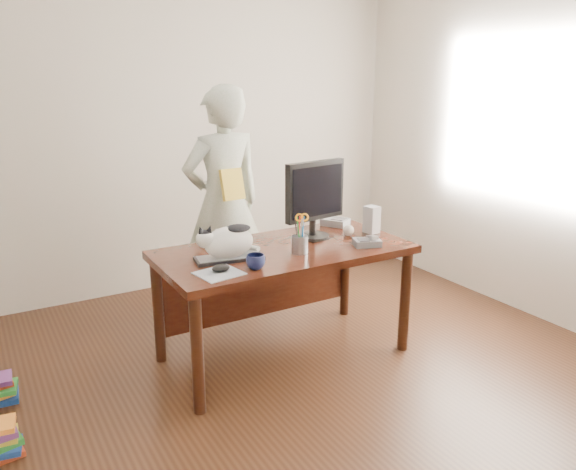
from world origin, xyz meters
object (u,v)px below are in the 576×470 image
at_px(mouse, 221,268).
at_px(calculator, 335,222).
at_px(coffee_mug, 256,262).
at_px(speaker, 372,219).
at_px(pen_cup, 300,242).
at_px(keyboard, 229,258).
at_px(monitor, 315,195).
at_px(cat, 227,241).
at_px(person, 223,204).
at_px(book_stack, 230,236).
at_px(phone, 367,242).
at_px(baseball, 348,230).
at_px(desk, 278,267).

xyz_separation_m(mouse, calculator, (1.13, 0.50, 0.00)).
bearing_deg(coffee_mug, speaker, 14.46).
distance_m(pen_cup, coffee_mug, 0.39).
xyz_separation_m(keyboard, monitor, (0.69, 0.13, 0.28)).
bearing_deg(pen_cup, cat, 166.90).
bearing_deg(speaker, calculator, 101.96).
bearing_deg(pen_cup, person, 94.06).
bearing_deg(book_stack, phone, -32.24).
distance_m(monitor, phone, 0.46).
bearing_deg(pen_cup, monitor, 42.09).
bearing_deg(book_stack, pen_cup, -55.30).
bearing_deg(baseball, calculator, 73.33).
relative_size(cat, phone, 2.00).
xyz_separation_m(monitor, book_stack, (-0.52, 0.23, -0.26)).
height_order(desk, cat, cat).
relative_size(cat, coffee_mug, 3.70).
distance_m(monitor, book_stack, 0.63).
bearing_deg(phone, book_stack, 163.90).
relative_size(cat, mouse, 3.46).
distance_m(mouse, speaker, 1.26).
distance_m(desk, speaker, 0.75).
xyz_separation_m(monitor, phone, (0.20, -0.32, -0.27)).
distance_m(monitor, speaker, 0.47).
height_order(phone, calculator, phone).
xyz_separation_m(calculator, person, (-0.64, 0.56, 0.10)).
bearing_deg(cat, baseball, 13.08).
xyz_separation_m(monitor, person, (-0.33, 0.76, -0.17)).
bearing_deg(desk, monitor, 3.49).
bearing_deg(phone, cat, -170.76).
height_order(keyboard, phone, phone).
bearing_deg(mouse, person, 55.86).
bearing_deg(speaker, pen_cup, -176.42).
relative_size(monitor, coffee_mug, 4.81).
height_order(speaker, book_stack, speaker).
bearing_deg(baseball, person, 123.78).
xyz_separation_m(mouse, person, (0.49, 1.06, 0.10)).
bearing_deg(desk, cat, -164.84).
height_order(cat, mouse, cat).
height_order(monitor, coffee_mug, monitor).
distance_m(cat, monitor, 0.73).
height_order(cat, speaker, cat).
relative_size(keyboard, cat, 1.06).
xyz_separation_m(coffee_mug, book_stack, (0.11, 0.59, -0.01)).
bearing_deg(pen_cup, mouse, -172.63).
bearing_deg(person, baseball, 120.34).
height_order(baseball, person, person).
xyz_separation_m(cat, calculator, (1.01, 0.33, -0.09)).
distance_m(monitor, mouse, 0.91).
distance_m(coffee_mug, speaker, 1.08).
distance_m(keyboard, monitor, 0.75).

